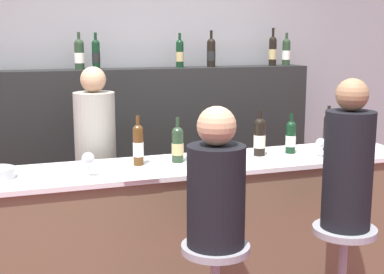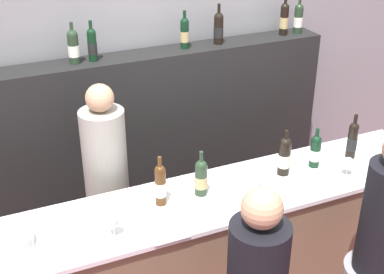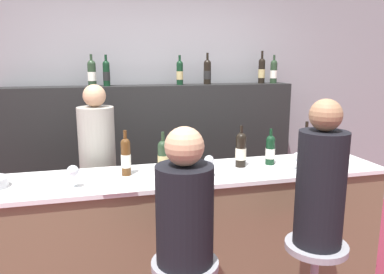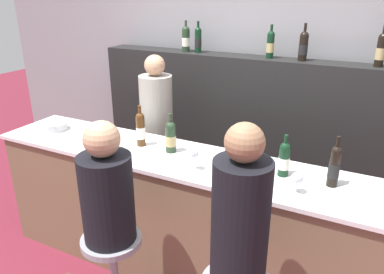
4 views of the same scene
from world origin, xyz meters
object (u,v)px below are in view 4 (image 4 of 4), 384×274
Objects in this scene: wine_bottle_backbar_0 at (186,39)px; metal_bowl at (54,126)px; wine_glass_2 at (297,179)px; bar_stool_left at (113,258)px; wine_bottle_counter_3 at (284,159)px; wine_bottle_backbar_2 at (270,44)px; wine_bottle_backbar_1 at (198,40)px; wine_bottle_backbar_3 at (303,46)px; wine_glass_0 at (89,133)px; wine_bottle_counter_0 at (141,129)px; wine_bottle_backbar_4 at (381,50)px; wine_bottle_counter_1 at (171,137)px; bartender at (158,147)px; guest_seated_left at (107,191)px; wine_glass_1 at (194,154)px; wine_bottle_counter_4 at (334,166)px; guest_seated_right at (240,218)px; wine_bottle_counter_2 at (248,150)px.

wine_bottle_backbar_0 is 1.50m from metal_bowl.
wine_glass_2 reaches higher than bar_stool_left.
wine_bottle_counter_3 is 1.35m from wine_bottle_backbar_2.
wine_bottle_backbar_1 is 0.94× the size of wine_bottle_backbar_3.
wine_bottle_backbar_3 reaches higher than bar_stool_left.
wine_glass_0 is 1.58m from wine_glass_2.
wine_bottle_backbar_4 reaches higher than wine_bottle_counter_0.
wine_bottle_counter_1 is 0.18× the size of bartender.
wine_bottle_backbar_2 is 0.39× the size of guest_seated_left.
wine_bottle_backbar_1 is (-0.34, 1.14, 0.55)m from wine_bottle_counter_1.
metal_bowl is 0.31× the size of bar_stool_left.
guest_seated_left reaches higher than wine_glass_1.
wine_bottle_backbar_2 is 1.32× the size of metal_bowl.
wine_bottle_backbar_3 is at bearing 0.00° from wine_bottle_backbar_2.
wine_bottle_counter_4 is 1.09× the size of wine_bottle_backbar_0.
metal_bowl is at bearing -119.09° from wine_bottle_backbar_0.
wine_bottle_backbar_1 is 1.57m from wine_glass_1.
wine_glass_1 is at bearing 0.00° from wine_glass_0.
wine_bottle_counter_3 is 1.27× the size of metal_bowl.
guest_seated_right is at bearing -92.37° from wine_bottle_counter_3.
bar_stool_left is (0.46, -1.87, -1.13)m from wine_bottle_backbar_0.
guest_seated_left is at bearing -71.01° from wine_bottle_counter_0.
bar_stool_left is at bearing -130.05° from wine_bottle_counter_2.
wine_glass_1 is (-0.38, -1.33, -0.56)m from wine_bottle_backbar_3.
wine_bottle_counter_2 is 1.12m from bar_stool_left.
wine_bottle_backbar_0 is (-0.47, 1.14, 0.55)m from wine_bottle_counter_1.
wine_bottle_counter_0 is at bearing 180.00° from wine_bottle_counter_1.
wine_bottle_backbar_4 is at bearing 26.32° from metal_bowl.
metal_bowl is at bearing -141.85° from wine_bottle_backbar_2.
wine_glass_0 is (-0.99, -1.33, -0.57)m from wine_bottle_backbar_2.
wine_bottle_counter_4 is 1.35m from wine_bottle_backbar_3.
wine_bottle_backbar_4 reaches higher than metal_bowl.
bar_stool_left is at bearing 180.00° from guest_seated_right.
wine_bottle_backbar_0 is 1.02× the size of wine_bottle_backbar_2.
wine_bottle_backbar_0 is 0.13m from wine_bottle_backbar_1.
wine_bottle_backbar_4 reaches higher than wine_glass_2.
wine_glass_2 is 0.08× the size of bartender.
wine_glass_1 is at bearing -106.13° from wine_bottle_backbar_3.
bar_stool_left is at bearing -71.01° from wine_bottle_counter_0.
wine_bottle_backbar_2 is at bearing 85.89° from wine_glass_1.
wine_glass_0 is at bearing -173.88° from wine_bottle_counter_4.
wine_bottle_backbar_0 is 1.01× the size of wine_bottle_backbar_1.
wine_bottle_backbar_3 is at bearing 180.00° from wine_bottle_backbar_4.
wine_glass_1 is (-0.31, -0.19, -0.02)m from wine_bottle_counter_2.
wine_bottle_counter_3 is 1.46m from wine_glass_0.
wine_bottle_counter_1 is 0.60m from wine_bottle_counter_2.
wine_bottle_counter_3 is 1.28m from wine_bottle_backbar_3.
wine_bottle_backbar_1 is at bearing 99.78° from bar_stool_left.
wine_bottle_backbar_3 is 0.19× the size of bartender.
wine_bottle_backbar_2 is 1.96× the size of wine_glass_0.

